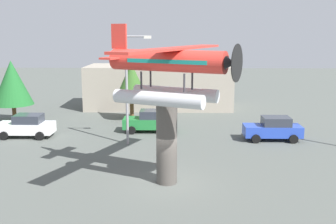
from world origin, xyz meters
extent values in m
plane|color=#515651|center=(0.00, 0.00, 0.00)|extent=(140.00, 140.00, 0.00)
cylinder|color=#4C4742|center=(0.00, 0.00, 2.16)|extent=(1.10, 1.10, 4.33)
cylinder|color=silver|center=(-0.42, -0.91, 4.68)|extent=(4.65, 2.64, 0.70)
cylinder|color=#333338|center=(0.88, -0.95, 5.48)|extent=(0.13, 0.13, 0.90)
cylinder|color=#333338|center=(-1.30, 0.05, 5.48)|extent=(0.13, 0.13, 0.90)
cylinder|color=silver|center=(0.42, 0.91, 4.68)|extent=(4.65, 2.64, 0.70)
cylinder|color=#333338|center=(1.30, -0.05, 5.48)|extent=(0.13, 0.13, 0.90)
cylinder|color=#333338|center=(-0.88, 0.95, 5.48)|extent=(0.13, 0.13, 0.90)
cylinder|color=red|center=(0.00, 0.00, 6.48)|extent=(6.09, 3.58, 1.10)
cube|color=teal|center=(0.18, -0.08, 6.48)|extent=(4.42, 2.85, 0.20)
cone|color=#262628|center=(2.95, -1.35, 6.48)|extent=(1.00, 1.09, 0.88)
cylinder|color=black|center=(3.32, -1.52, 6.48)|extent=(0.79, 1.65, 1.80)
cube|color=red|center=(0.36, -0.17, 7.09)|extent=(5.34, 9.91, 0.12)
cube|color=red|center=(-2.55, 1.17, 6.58)|extent=(1.80, 2.84, 0.10)
cube|color=red|center=(-2.55, 1.17, 7.68)|extent=(0.87, 0.48, 1.30)
cube|color=white|center=(-11.01, 9.24, 0.72)|extent=(4.20, 1.70, 0.80)
cube|color=#2D333D|center=(-10.76, 9.24, 1.44)|extent=(2.00, 1.56, 0.64)
cylinder|color=black|center=(-12.36, 10.14, 0.32)|extent=(0.64, 0.22, 0.64)
cylinder|color=black|center=(-12.36, 8.34, 0.32)|extent=(0.64, 0.22, 0.64)
cylinder|color=black|center=(-9.66, 10.14, 0.32)|extent=(0.64, 0.22, 0.64)
cylinder|color=black|center=(-9.66, 8.34, 0.32)|extent=(0.64, 0.22, 0.64)
cube|color=#237A38|center=(-1.67, 11.16, 0.72)|extent=(4.20, 1.70, 0.80)
cube|color=#2D333D|center=(-1.42, 11.16, 1.44)|extent=(2.00, 1.56, 0.64)
cylinder|color=black|center=(-3.02, 12.06, 0.32)|extent=(0.64, 0.22, 0.64)
cylinder|color=black|center=(-3.02, 10.26, 0.32)|extent=(0.64, 0.22, 0.64)
cylinder|color=black|center=(-0.32, 12.06, 0.32)|extent=(0.64, 0.22, 0.64)
cylinder|color=black|center=(-0.32, 10.26, 0.32)|extent=(0.64, 0.22, 0.64)
cube|color=#2847B7|center=(7.61, 8.80, 0.72)|extent=(4.20, 1.70, 0.80)
cube|color=#2D333D|center=(7.86, 8.80, 1.44)|extent=(2.00, 1.56, 0.64)
cylinder|color=black|center=(6.26, 9.70, 0.32)|extent=(0.64, 0.22, 0.64)
cylinder|color=black|center=(6.26, 7.90, 0.32)|extent=(0.64, 0.22, 0.64)
cylinder|color=black|center=(8.96, 9.70, 0.32)|extent=(0.64, 0.22, 0.64)
cylinder|color=black|center=(8.96, 7.90, 0.32)|extent=(0.64, 0.22, 0.64)
cylinder|color=gray|center=(-3.00, 7.49, 3.86)|extent=(0.18, 0.18, 7.71)
cylinder|color=gray|center=(-2.20, 7.49, 7.61)|extent=(1.60, 0.12, 0.12)
cube|color=silver|center=(-1.50, 7.49, 7.56)|extent=(0.50, 0.28, 0.20)
cube|color=#9E9384|center=(-1.37, 22.00, 2.22)|extent=(15.08, 6.10, 4.45)
cylinder|color=brown|center=(-14.05, 14.63, 0.77)|extent=(0.36, 0.36, 1.55)
cone|color=#1E6028|center=(-14.05, 14.63, 3.51)|extent=(3.53, 3.53, 3.93)
cylinder|color=brown|center=(-3.61, 15.70, 0.96)|extent=(0.36, 0.36, 1.92)
cone|color=#335B23|center=(-3.61, 15.70, 3.59)|extent=(2.99, 2.99, 3.33)
camera|label=1|loc=(0.54, -20.38, 7.89)|focal=43.06mm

